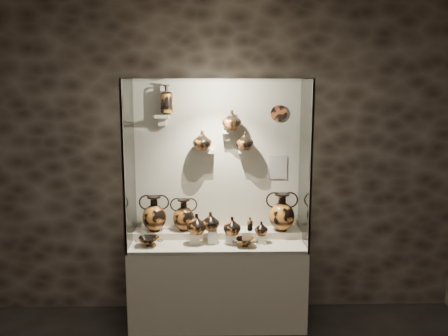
% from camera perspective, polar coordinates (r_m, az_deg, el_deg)
% --- Properties ---
extents(wall_back, '(5.00, 0.02, 3.20)m').
position_cam_1_polar(wall_back, '(4.50, -0.88, 1.06)').
color(wall_back, '#2C231B').
rests_on(wall_back, ground).
extents(plinth, '(1.70, 0.60, 0.80)m').
position_cam_1_polar(plinth, '(4.52, -0.82, -14.77)').
color(plinth, '#C0B59A').
rests_on(plinth, floor).
extents(front_tier, '(1.68, 0.58, 0.03)m').
position_cam_1_polar(front_tier, '(4.37, -0.83, -9.78)').
color(front_tier, beige).
rests_on(front_tier, plinth).
extents(rear_tier, '(1.70, 0.25, 0.10)m').
position_cam_1_polar(rear_tier, '(4.52, -0.85, -8.65)').
color(rear_tier, beige).
rests_on(rear_tier, plinth).
extents(back_panel, '(1.70, 0.03, 1.60)m').
position_cam_1_polar(back_panel, '(4.50, -0.88, 1.05)').
color(back_panel, '#C0B59A').
rests_on(back_panel, plinth).
extents(glass_front, '(1.70, 0.01, 1.60)m').
position_cam_1_polar(glass_front, '(3.89, -0.84, -0.18)').
color(glass_front, white).
rests_on(glass_front, plinth).
extents(glass_left, '(0.01, 0.60, 1.60)m').
position_cam_1_polar(glass_left, '(4.27, -12.30, 0.42)').
color(glass_left, white).
rests_on(glass_left, plinth).
extents(glass_right, '(0.01, 0.60, 1.60)m').
position_cam_1_polar(glass_right, '(4.27, 10.56, 0.48)').
color(glass_right, white).
rests_on(glass_right, plinth).
extents(glass_top, '(1.70, 0.60, 0.01)m').
position_cam_1_polar(glass_top, '(4.14, -0.88, 11.41)').
color(glass_top, white).
rests_on(glass_top, back_panel).
extents(frame_post_left, '(0.02, 0.02, 1.60)m').
position_cam_1_polar(frame_post_left, '(3.98, -13.01, -0.20)').
color(frame_post_left, gray).
rests_on(frame_post_left, plinth).
extents(frame_post_right, '(0.02, 0.02, 1.60)m').
position_cam_1_polar(frame_post_right, '(3.99, 11.31, -0.13)').
color(frame_post_right, gray).
rests_on(frame_post_right, plinth).
extents(pedestal_a, '(0.09, 0.09, 0.10)m').
position_cam_1_polar(pedestal_a, '(4.31, -3.80, -9.17)').
color(pedestal_a, silver).
rests_on(pedestal_a, front_tier).
extents(pedestal_b, '(0.09, 0.09, 0.13)m').
position_cam_1_polar(pedestal_b, '(4.30, -1.51, -8.98)').
color(pedestal_b, silver).
rests_on(pedestal_b, front_tier).
extents(pedestal_c, '(0.09, 0.09, 0.09)m').
position_cam_1_polar(pedestal_c, '(4.31, 0.79, -9.22)').
color(pedestal_c, silver).
rests_on(pedestal_c, front_tier).
extents(pedestal_d, '(0.09, 0.09, 0.12)m').
position_cam_1_polar(pedestal_d, '(4.31, 2.94, -9.01)').
color(pedestal_d, silver).
rests_on(pedestal_d, front_tier).
extents(pedestal_e, '(0.09, 0.09, 0.08)m').
position_cam_1_polar(pedestal_e, '(4.33, 4.81, -9.23)').
color(pedestal_e, silver).
rests_on(pedestal_e, front_tier).
extents(bracket_ul, '(0.14, 0.12, 0.04)m').
position_cam_1_polar(bracket_ul, '(4.41, -8.09, 6.68)').
color(bracket_ul, '#C0B59A').
rests_on(bracket_ul, back_panel).
extents(bracket_ca, '(0.14, 0.12, 0.04)m').
position_cam_1_polar(bracket_ca, '(4.41, -2.18, 2.20)').
color(bracket_ca, '#C0B59A').
rests_on(bracket_ca, back_panel).
extents(bracket_cb, '(0.10, 0.12, 0.04)m').
position_cam_1_polar(bracket_cb, '(4.39, 0.43, 4.80)').
color(bracket_cb, '#C0B59A').
rests_on(bracket_cb, back_panel).
extents(bracket_cc, '(0.14, 0.12, 0.04)m').
position_cam_1_polar(bracket_cc, '(4.42, 2.76, 2.21)').
color(bracket_cc, '#C0B59A').
rests_on(bracket_cc, back_panel).
extents(amphora_left, '(0.34, 0.34, 0.36)m').
position_cam_1_polar(amphora_left, '(4.47, -9.09, -5.88)').
color(amphora_left, '#BD6A24').
rests_on(amphora_left, rear_tier).
extents(amphora_mid, '(0.32, 0.32, 0.33)m').
position_cam_1_polar(amphora_mid, '(4.46, -5.27, -6.09)').
color(amphora_mid, '#A1531C').
rests_on(amphora_mid, rear_tier).
extents(amphora_right, '(0.33, 0.33, 0.39)m').
position_cam_1_polar(amphora_right, '(4.47, 7.56, -5.70)').
color(amphora_right, '#BD6A24').
rests_on(amphora_right, rear_tier).
extents(jug_a, '(0.24, 0.24, 0.20)m').
position_cam_1_polar(jug_a, '(4.25, -3.61, -7.32)').
color(jug_a, '#BD6A24').
rests_on(jug_a, pedestal_a).
extents(jug_b, '(0.17, 0.17, 0.18)m').
position_cam_1_polar(jug_b, '(4.27, -1.77, -6.94)').
color(jug_b, '#A1531C').
rests_on(jug_b, pedestal_b).
extents(jug_c, '(0.22, 0.22, 0.18)m').
position_cam_1_polar(jug_c, '(4.25, 1.06, -7.57)').
color(jug_c, '#BD6A24').
rests_on(jug_c, pedestal_c).
extents(jug_e, '(0.16, 0.16, 0.13)m').
position_cam_1_polar(jug_e, '(4.30, 4.89, -7.84)').
color(jug_e, '#BD6A24').
rests_on(jug_e, pedestal_e).
extents(lekythos_small, '(0.08, 0.08, 0.15)m').
position_cam_1_polar(lekythos_small, '(4.29, 3.41, -7.23)').
color(lekythos_small, '#A1531C').
rests_on(lekythos_small, pedestal_d).
extents(kylix_left, '(0.32, 0.29, 0.10)m').
position_cam_1_polar(kylix_left, '(4.29, -9.79, -9.32)').
color(kylix_left, '#A1531C').
rests_on(kylix_left, front_tier).
extents(kylix_right, '(0.28, 0.26, 0.10)m').
position_cam_1_polar(kylix_right, '(4.22, 2.79, -9.58)').
color(kylix_right, '#BD6A24').
rests_on(kylix_right, front_tier).
extents(lekythos_tall, '(0.17, 0.17, 0.33)m').
position_cam_1_polar(lekythos_tall, '(4.39, -7.52, 9.08)').
color(lekythos_tall, '#BD6A24').
rests_on(lekythos_tall, bracket_ul).
extents(ovoid_vase_a, '(0.22, 0.22, 0.20)m').
position_cam_1_polar(ovoid_vase_a, '(4.36, -2.87, 3.64)').
color(ovoid_vase_a, '#A1531C').
rests_on(ovoid_vase_a, bracket_ca).
extents(ovoid_vase_b, '(0.22, 0.22, 0.20)m').
position_cam_1_polar(ovoid_vase_b, '(4.34, 1.03, 6.29)').
color(ovoid_vase_b, '#A1531C').
rests_on(ovoid_vase_b, bracket_cb).
extents(ovoid_vase_c, '(0.20, 0.20, 0.18)m').
position_cam_1_polar(ovoid_vase_c, '(4.37, 2.73, 3.57)').
color(ovoid_vase_c, '#A1531C').
rests_on(ovoid_vase_c, bracket_cc).
extents(wall_plate, '(0.17, 0.02, 0.17)m').
position_cam_1_polar(wall_plate, '(4.48, 7.18, 7.09)').
color(wall_plate, '#97401D').
rests_on(wall_plate, back_panel).
extents(info_placard, '(0.18, 0.01, 0.25)m').
position_cam_1_polar(info_placard, '(4.53, 7.08, 0.13)').
color(info_placard, beige).
rests_on(info_placard, back_panel).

